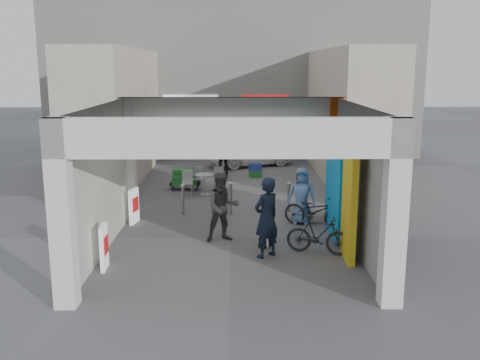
{
  "coord_description": "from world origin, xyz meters",
  "views": [
    {
      "loc": [
        0.14,
        -13.27,
        4.38
      ],
      "look_at": [
        0.25,
        1.0,
        1.32
      ],
      "focal_mm": 40.0,
      "sensor_mm": 36.0,
      "label": 1
    }
  ],
  "objects_px": {
    "cafe_set": "(202,184)",
    "bicycle_front": "(314,211)",
    "man_elderly": "(302,196)",
    "bicycle_rear": "(319,235)",
    "produce_stand": "(185,182)",
    "man_crates": "(223,155)",
    "man_with_dog": "(266,218)",
    "white_van": "(250,152)",
    "border_collie": "(265,237)",
    "man_back_turned": "(223,207)"
  },
  "relations": [
    {
      "from": "man_with_dog",
      "to": "man_back_turned",
      "type": "relative_size",
      "value": 1.07
    },
    {
      "from": "bicycle_rear",
      "to": "border_collie",
      "type": "bearing_deg",
      "value": 88.26
    },
    {
      "from": "bicycle_front",
      "to": "bicycle_rear",
      "type": "height_order",
      "value": "bicycle_front"
    },
    {
      "from": "man_crates",
      "to": "bicycle_rear",
      "type": "xyz_separation_m",
      "value": [
        2.46,
        -8.9,
        -0.45
      ]
    },
    {
      "from": "produce_stand",
      "to": "man_back_turned",
      "type": "relative_size",
      "value": 0.61
    },
    {
      "from": "man_crates",
      "to": "man_with_dog",
      "type": "bearing_deg",
      "value": 77.49
    },
    {
      "from": "border_collie",
      "to": "man_back_turned",
      "type": "distance_m",
      "value": 1.34
    },
    {
      "from": "man_elderly",
      "to": "white_van",
      "type": "bearing_deg",
      "value": 111.21
    },
    {
      "from": "man_with_dog",
      "to": "bicycle_rear",
      "type": "bearing_deg",
      "value": 150.43
    },
    {
      "from": "produce_stand",
      "to": "man_back_turned",
      "type": "bearing_deg",
      "value": -75.17
    },
    {
      "from": "border_collie",
      "to": "bicycle_front",
      "type": "bearing_deg",
      "value": 69.17
    },
    {
      "from": "white_van",
      "to": "cafe_set",
      "type": "bearing_deg",
      "value": 139.04
    },
    {
      "from": "man_with_dog",
      "to": "white_van",
      "type": "xyz_separation_m",
      "value": [
        -0.09,
        11.61,
        -0.31
      ]
    },
    {
      "from": "man_with_dog",
      "to": "white_van",
      "type": "bearing_deg",
      "value": -128.74
    },
    {
      "from": "produce_stand",
      "to": "cafe_set",
      "type": "bearing_deg",
      "value": -39.24
    },
    {
      "from": "cafe_set",
      "to": "man_elderly",
      "type": "distance_m",
      "value": 4.87
    },
    {
      "from": "produce_stand",
      "to": "bicycle_front",
      "type": "xyz_separation_m",
      "value": [
        4.0,
        -4.64,
        0.18
      ]
    },
    {
      "from": "man_elderly",
      "to": "bicycle_rear",
      "type": "relative_size",
      "value": 1.05
    },
    {
      "from": "border_collie",
      "to": "white_van",
      "type": "height_order",
      "value": "white_van"
    },
    {
      "from": "man_back_turned",
      "to": "man_crates",
      "type": "relative_size",
      "value": 0.97
    },
    {
      "from": "cafe_set",
      "to": "man_back_turned",
      "type": "relative_size",
      "value": 0.8
    },
    {
      "from": "bicycle_rear",
      "to": "cafe_set",
      "type": "bearing_deg",
      "value": 44.96
    },
    {
      "from": "border_collie",
      "to": "bicycle_front",
      "type": "distance_m",
      "value": 2.23
    },
    {
      "from": "man_with_dog",
      "to": "man_back_turned",
      "type": "bearing_deg",
      "value": -88.19
    },
    {
      "from": "produce_stand",
      "to": "man_crates",
      "type": "height_order",
      "value": "man_crates"
    },
    {
      "from": "man_elderly",
      "to": "bicycle_rear",
      "type": "bearing_deg",
      "value": -74.16
    },
    {
      "from": "man_back_turned",
      "to": "white_van",
      "type": "distance_m",
      "value": 10.46
    },
    {
      "from": "bicycle_front",
      "to": "bicycle_rear",
      "type": "xyz_separation_m",
      "value": [
        -0.21,
        -2.13,
        -0.0
      ]
    },
    {
      "from": "cafe_set",
      "to": "border_collie",
      "type": "xyz_separation_m",
      "value": [
        1.93,
        -5.8,
        -0.05
      ]
    },
    {
      "from": "bicycle_front",
      "to": "bicycle_rear",
      "type": "relative_size",
      "value": 1.15
    },
    {
      "from": "cafe_set",
      "to": "man_elderly",
      "type": "relative_size",
      "value": 0.88
    },
    {
      "from": "man_crates",
      "to": "bicycle_rear",
      "type": "bearing_deg",
      "value": 85.38
    },
    {
      "from": "man_elderly",
      "to": "white_van",
      "type": "xyz_separation_m",
      "value": [
        -1.23,
        8.91,
        -0.16
      ]
    },
    {
      "from": "cafe_set",
      "to": "produce_stand",
      "type": "relative_size",
      "value": 1.32
    },
    {
      "from": "cafe_set",
      "to": "man_with_dog",
      "type": "relative_size",
      "value": 0.75
    },
    {
      "from": "cafe_set",
      "to": "white_van",
      "type": "xyz_separation_m",
      "value": [
        1.82,
        5.15,
        0.34
      ]
    },
    {
      "from": "produce_stand",
      "to": "man_back_turned",
      "type": "distance_m",
      "value": 6.01
    },
    {
      "from": "border_collie",
      "to": "bicycle_front",
      "type": "xyz_separation_m",
      "value": [
        1.45,
        1.68,
        0.21
      ]
    },
    {
      "from": "man_elderly",
      "to": "man_back_turned",
      "type": "bearing_deg",
      "value": -132.04
    },
    {
      "from": "cafe_set",
      "to": "bicycle_front",
      "type": "distance_m",
      "value": 5.33
    },
    {
      "from": "border_collie",
      "to": "bicycle_front",
      "type": "height_order",
      "value": "bicycle_front"
    },
    {
      "from": "bicycle_rear",
      "to": "white_van",
      "type": "bearing_deg",
      "value": 24.84
    },
    {
      "from": "bicycle_front",
      "to": "man_with_dog",
      "type": "bearing_deg",
      "value": 176.53
    },
    {
      "from": "produce_stand",
      "to": "bicycle_front",
      "type": "distance_m",
      "value": 6.13
    },
    {
      "from": "man_back_turned",
      "to": "man_crates",
      "type": "xyz_separation_m",
      "value": [
        -0.17,
        7.92,
        0.02
      ]
    },
    {
      "from": "produce_stand",
      "to": "man_crates",
      "type": "bearing_deg",
      "value": 58.23
    },
    {
      "from": "border_collie",
      "to": "man_crates",
      "type": "xyz_separation_m",
      "value": [
        -1.22,
        8.45,
        0.65
      ]
    },
    {
      "from": "bicycle_front",
      "to": "man_crates",
      "type": "bearing_deg",
      "value": 50.01
    },
    {
      "from": "cafe_set",
      "to": "man_crates",
      "type": "bearing_deg",
      "value": 75.12
    },
    {
      "from": "cafe_set",
      "to": "bicycle_front",
      "type": "bearing_deg",
      "value": -50.71
    }
  ]
}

